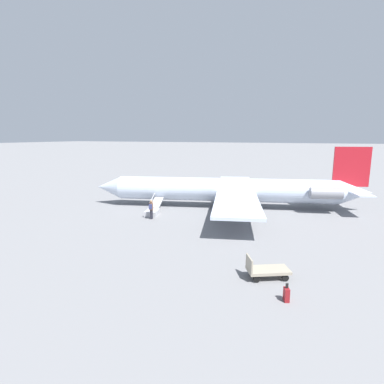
# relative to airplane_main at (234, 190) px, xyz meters

# --- Properties ---
(ground_plane) EXTENTS (600.00, 600.00, 0.00)m
(ground_plane) POSITION_rel_airplane_main_xyz_m (0.86, 0.23, -1.92)
(ground_plane) COLOR slate
(airplane_main) EXTENTS (28.30, 21.86, 6.43)m
(airplane_main) POSITION_rel_airplane_main_xyz_m (0.00, 0.00, 0.00)
(airplane_main) COLOR silver
(airplane_main) RESTS_ON ground
(boarding_stairs) EXTENTS (2.03, 4.14, 1.63)m
(boarding_stairs) POSITION_rel_airplane_main_xyz_m (6.49, 5.63, -1.56)
(boarding_stairs) COLOR #B2B2B7
(boarding_stairs) RESTS_ON ground
(passenger) EXTENTS (0.41, 0.56, 1.74)m
(passenger) POSITION_rel_airplane_main_xyz_m (5.76, 7.21, -0.92)
(passenger) COLOR #23232D
(passenger) RESTS_ON ground
(luggage_cart) EXTENTS (2.46, 1.99, 1.22)m
(luggage_cart) POSITION_rel_airplane_main_xyz_m (-5.70, 14.96, -1.46)
(luggage_cart) COLOR #9E937F
(luggage_cart) RESTS_ON ground
(suitcase) EXTENTS (0.33, 0.41, 0.88)m
(suitcase) POSITION_rel_airplane_main_xyz_m (-6.93, 16.92, -1.59)
(suitcase) COLOR maroon
(suitcase) RESTS_ON ground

